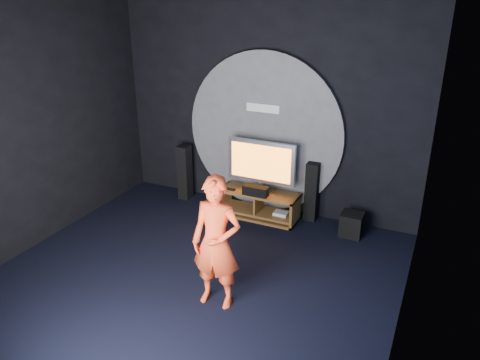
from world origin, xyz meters
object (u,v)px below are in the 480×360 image
object	(u,v)px
media_console	(259,206)
subwoofer	(352,224)
tower_speaker_left	(185,172)
tv	(261,164)
tower_speaker_right	(312,191)
player	(216,243)

from	to	relation	value
media_console	subwoofer	size ratio (longest dim) A/B	3.60
tower_speaker_left	subwoofer	world-z (taller)	tower_speaker_left
tv	tower_speaker_left	xyz separation A→B (m)	(-1.47, 0.09, -0.42)
tower_speaker_right	media_console	bearing A→B (deg)	-158.77
tower_speaker_left	tower_speaker_right	size ratio (longest dim) A/B	1.00
tower_speaker_left	tower_speaker_right	world-z (taller)	same
media_console	tower_speaker_right	world-z (taller)	tower_speaker_right
tower_speaker_right	subwoofer	size ratio (longest dim) A/B	2.73
tv	subwoofer	xyz separation A→B (m)	(1.49, -0.02, -0.73)
tower_speaker_right	player	world-z (taller)	player
tower_speaker_right	subwoofer	distance (m)	0.81
media_console	tv	distance (m)	0.71
subwoofer	player	xyz separation A→B (m)	(-1.08, -2.29, 0.62)
media_console	tower_speaker_left	xyz separation A→B (m)	(-1.48, 0.16, 0.29)
tower_speaker_right	tv	bearing A→B (deg)	-163.38
tower_speaker_right	player	bearing A→B (deg)	-98.23
tower_speaker_right	subwoofer	bearing A→B (deg)	-19.85
tower_speaker_left	tower_speaker_right	distance (m)	2.25
tv	subwoofer	size ratio (longest dim) A/B	3.15
tower_speaker_right	player	xyz separation A→B (m)	(-0.37, -2.54, 0.32)
tv	player	xyz separation A→B (m)	(0.41, -2.31, -0.10)
media_console	subwoofer	bearing A→B (deg)	1.72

